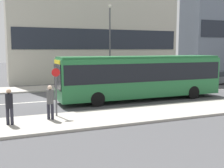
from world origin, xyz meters
TOP-DOWN VIEW (x-y plane):
  - ground_plane at (0.00, 0.00)m, footprint 120.00×120.00m
  - sidewalk_near at (0.00, -6.25)m, footprint 44.00×3.50m
  - sidewalk_far at (0.00, 6.25)m, footprint 44.00×3.50m
  - lane_centerline at (0.00, 0.00)m, footprint 41.80×0.16m
  - apartment_block_left_tower at (7.39, 12.66)m, footprint 19.61×6.40m
  - city_bus at (6.27, -1.98)m, footprint 12.21×2.46m
  - parked_car_0 at (13.41, 3.49)m, footprint 4.02×1.69m
  - parked_car_1 at (18.41, 3.25)m, footprint 4.43×1.73m
  - pedestrian_near_stop at (-2.93, -6.08)m, footprint 0.34×0.34m
  - pedestrian_down_pavement at (-0.97, -5.80)m, footprint 0.34×0.34m
  - bus_stop_sign at (-0.54, -5.15)m, footprint 0.44×0.12m
  - street_lamp at (6.57, 4.95)m, footprint 0.36×0.36m

SIDE VIEW (x-z plane):
  - ground_plane at x=0.00m, z-range 0.00..0.00m
  - lane_centerline at x=0.00m, z-range 0.00..0.01m
  - sidewalk_near at x=0.00m, z-range 0.00..0.13m
  - sidewalk_far at x=0.00m, z-range 0.00..0.13m
  - parked_car_0 at x=13.41m, z-range -0.03..1.26m
  - parked_car_1 at x=18.41m, z-range -0.03..1.30m
  - pedestrian_near_stop at x=-2.93m, z-range 0.25..1.97m
  - pedestrian_down_pavement at x=-0.97m, z-range 0.25..2.00m
  - bus_stop_sign at x=-0.54m, z-range 0.35..2.96m
  - city_bus at x=6.27m, z-range 0.24..3.43m
  - street_lamp at x=6.57m, z-range 0.91..8.61m
  - apartment_block_left_tower at x=7.39m, z-range -0.01..17.24m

